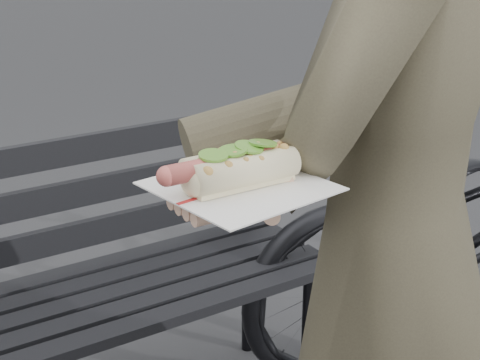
% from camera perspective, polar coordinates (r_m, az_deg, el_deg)
% --- Properties ---
extents(park_bench, '(1.50, 0.44, 0.88)m').
position_cam_1_polar(park_bench, '(2.07, -13.89, -7.45)').
color(park_bench, black).
rests_on(park_bench, ground).
extents(person, '(0.78, 0.64, 1.83)m').
position_cam_1_polar(person, '(1.29, 11.83, -5.92)').
color(person, '#433B2C').
rests_on(person, ground).
extents(held_hotdog, '(0.62, 0.31, 0.20)m').
position_cam_1_polar(held_hotdog, '(1.05, 6.62, 4.67)').
color(held_hotdog, '#433B2C').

